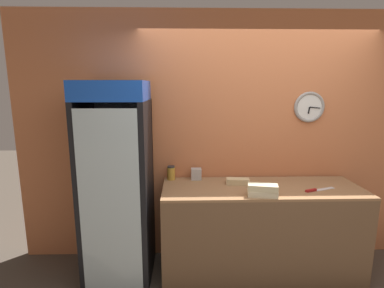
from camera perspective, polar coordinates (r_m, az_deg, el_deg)
wall_back at (r=3.38m, az=11.91°, el=0.98°), size 5.20×0.09×2.70m
prep_counter at (r=3.30m, az=12.82°, el=-15.61°), size 2.00×0.68×0.93m
beverage_cooler at (r=3.09m, az=-13.85°, el=-5.46°), size 0.64×0.69×1.98m
sandwich_stack_bottom at (r=2.86m, az=13.27°, el=-9.14°), size 0.28×0.15×0.06m
sandwich_stack_middle at (r=2.85m, az=13.32°, el=-8.05°), size 0.29×0.17×0.06m
sandwich_flat_left at (r=3.16m, az=8.71°, el=-7.02°), size 0.25×0.13×0.06m
chefs_knife at (r=3.18m, az=22.55°, el=-8.07°), size 0.34×0.16×0.02m
condiment_jar at (r=3.26m, az=-4.00°, el=-5.51°), size 0.09×0.09×0.15m
napkin_dispenser at (r=3.26m, az=0.82°, el=-5.72°), size 0.11×0.09×0.12m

